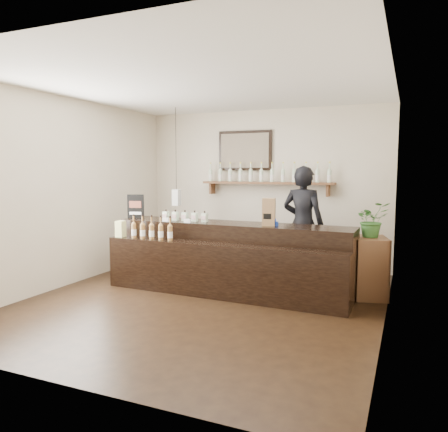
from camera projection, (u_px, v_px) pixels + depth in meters
ground at (204, 301)px, 5.79m from camera, size 5.00×5.00×0.00m
room_shell at (203, 172)px, 5.61m from camera, size 5.00×5.00×5.00m
back_wall_decor at (254, 168)px, 7.83m from camera, size 2.66×0.96×1.69m
counter at (229, 260)px, 6.22m from camera, size 3.49×1.00×1.13m
promo_sign at (136, 206)px, 6.87m from camera, size 0.26×0.09×0.38m
paper_bag at (269, 212)px, 5.95m from camera, size 0.19×0.16×0.38m
tape_dispenser at (273, 223)px, 5.95m from camera, size 0.14×0.09×0.11m
side_cabinet at (370, 267)px, 5.93m from camera, size 0.54×0.65×0.83m
potted_plant at (372, 220)px, 5.86m from camera, size 0.57×0.55×0.48m
shopkeeper at (303, 217)px, 6.73m from camera, size 0.80×0.59×2.03m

